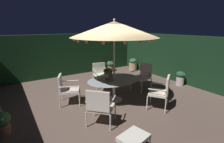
{
  "coord_description": "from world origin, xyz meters",
  "views": [
    {
      "loc": [
        -2.79,
        -4.56,
        2.45
      ],
      "look_at": [
        0.14,
        -0.06,
        0.98
      ],
      "focal_mm": 26.78,
      "sensor_mm": 36.0,
      "label": 1
    }
  ],
  "objects_px": {
    "patio_chair_northeast": "(143,75)",
    "patio_chair_south": "(100,105)",
    "patio_umbrella": "(114,29)",
    "centerpiece_planter": "(108,73)",
    "patio_chair_southeast": "(66,88)",
    "potted_plant_left_far": "(110,66)",
    "potted_plant_back_left": "(0,123)",
    "potted_plant_front_corner": "(180,78)",
    "patio_chair_north": "(162,90)",
    "patio_dining_table": "(114,82)",
    "patio_chair_east": "(100,73)",
    "potted_plant_left_near": "(133,64)",
    "ottoman_footrest": "(134,138)"
  },
  "relations": [
    {
      "from": "patio_chair_northeast",
      "to": "patio_chair_east",
      "type": "distance_m",
      "value": 1.76
    },
    {
      "from": "patio_umbrella",
      "to": "patio_chair_south",
      "type": "height_order",
      "value": "patio_umbrella"
    },
    {
      "from": "potted_plant_left_near",
      "to": "potted_plant_back_left",
      "type": "xyz_separation_m",
      "value": [
        -6.36,
        -2.89,
        -0.03
      ]
    },
    {
      "from": "patio_chair_south",
      "to": "potted_plant_left_far",
      "type": "distance_m",
      "value": 5.36
    },
    {
      "from": "patio_chair_northeast",
      "to": "potted_plant_back_left",
      "type": "bearing_deg",
      "value": -175.41
    },
    {
      "from": "patio_chair_northeast",
      "to": "potted_plant_left_far",
      "type": "relative_size",
      "value": 1.81
    },
    {
      "from": "patio_chair_east",
      "to": "patio_chair_southeast",
      "type": "distance_m",
      "value": 1.96
    },
    {
      "from": "patio_chair_north",
      "to": "patio_umbrella",
      "type": "bearing_deg",
      "value": 124.18
    },
    {
      "from": "patio_chair_east",
      "to": "potted_plant_left_near",
      "type": "xyz_separation_m",
      "value": [
        2.81,
        1.24,
        -0.23
      ]
    },
    {
      "from": "patio_umbrella",
      "to": "potted_plant_left_far",
      "type": "bearing_deg",
      "value": 59.37
    },
    {
      "from": "patio_chair_northeast",
      "to": "patio_chair_southeast",
      "type": "height_order",
      "value": "patio_chair_northeast"
    },
    {
      "from": "potted_plant_left_far",
      "to": "potted_plant_front_corner",
      "type": "xyz_separation_m",
      "value": [
        1.22,
        -3.61,
        0.03
      ]
    },
    {
      "from": "patio_chair_east",
      "to": "potted_plant_back_left",
      "type": "height_order",
      "value": "patio_chair_east"
    },
    {
      "from": "patio_dining_table",
      "to": "potted_plant_left_far",
      "type": "xyz_separation_m",
      "value": [
        1.96,
        3.31,
        -0.32
      ]
    },
    {
      "from": "patio_dining_table",
      "to": "potted_plant_left_far",
      "type": "bearing_deg",
      "value": 59.37
    },
    {
      "from": "patio_chair_north",
      "to": "patio_dining_table",
      "type": "bearing_deg",
      "value": 124.18
    },
    {
      "from": "ottoman_footrest",
      "to": "potted_plant_front_corner",
      "type": "distance_m",
      "value": 4.72
    },
    {
      "from": "potted_plant_left_near",
      "to": "ottoman_footrest",
      "type": "bearing_deg",
      "value": -129.78
    },
    {
      "from": "patio_chair_east",
      "to": "potted_plant_left_far",
      "type": "xyz_separation_m",
      "value": [
        1.65,
        1.8,
        -0.26
      ]
    },
    {
      "from": "patio_dining_table",
      "to": "patio_chair_northeast",
      "type": "xyz_separation_m",
      "value": [
        1.53,
        0.24,
        -0.04
      ]
    },
    {
      "from": "patio_dining_table",
      "to": "potted_plant_left_near",
      "type": "relative_size",
      "value": 2.72
    },
    {
      "from": "centerpiece_planter",
      "to": "potted_plant_back_left",
      "type": "relative_size",
      "value": 0.74
    },
    {
      "from": "potted_plant_front_corner",
      "to": "ottoman_footrest",
      "type": "bearing_deg",
      "value": -154.75
    },
    {
      "from": "patio_chair_south",
      "to": "patio_chair_southeast",
      "type": "bearing_deg",
      "value": 100.01
    },
    {
      "from": "patio_umbrella",
      "to": "patio_chair_southeast",
      "type": "bearing_deg",
      "value": 156.69
    },
    {
      "from": "patio_umbrella",
      "to": "patio_chair_east",
      "type": "distance_m",
      "value": 2.36
    },
    {
      "from": "patio_umbrella",
      "to": "centerpiece_planter",
      "type": "xyz_separation_m",
      "value": [
        -0.18,
        0.08,
        -1.37
      ]
    },
    {
      "from": "patio_dining_table",
      "to": "potted_plant_left_far",
      "type": "relative_size",
      "value": 3.31
    },
    {
      "from": "patio_chair_northeast",
      "to": "potted_plant_front_corner",
      "type": "height_order",
      "value": "patio_chair_northeast"
    },
    {
      "from": "patio_umbrella",
      "to": "patio_chair_south",
      "type": "relative_size",
      "value": 2.77
    },
    {
      "from": "patio_chair_southeast",
      "to": "patio_umbrella",
      "type": "bearing_deg",
      "value": -23.31
    },
    {
      "from": "potted_plant_back_left",
      "to": "patio_chair_south",
      "type": "bearing_deg",
      "value": -23.64
    },
    {
      "from": "centerpiece_planter",
      "to": "patio_chair_east",
      "type": "distance_m",
      "value": 1.57
    },
    {
      "from": "centerpiece_planter",
      "to": "patio_chair_southeast",
      "type": "height_order",
      "value": "centerpiece_planter"
    },
    {
      "from": "centerpiece_planter",
      "to": "patio_chair_north",
      "type": "xyz_separation_m",
      "value": [
        1.05,
        -1.36,
        -0.38
      ]
    },
    {
      "from": "ottoman_footrest",
      "to": "potted_plant_front_corner",
      "type": "relative_size",
      "value": 1.05
    },
    {
      "from": "patio_chair_northeast",
      "to": "patio_chair_south",
      "type": "relative_size",
      "value": 1.03
    },
    {
      "from": "patio_chair_southeast",
      "to": "potted_plant_left_near",
      "type": "distance_m",
      "value": 5.03
    },
    {
      "from": "patio_dining_table",
      "to": "patio_chair_southeast",
      "type": "relative_size",
      "value": 1.91
    },
    {
      "from": "potted_plant_front_corner",
      "to": "patio_chair_south",
      "type": "bearing_deg",
      "value": -169.93
    },
    {
      "from": "potted_plant_left_near",
      "to": "potted_plant_left_far",
      "type": "relative_size",
      "value": 1.22
    },
    {
      "from": "patio_umbrella",
      "to": "potted_plant_front_corner",
      "type": "height_order",
      "value": "patio_umbrella"
    },
    {
      "from": "patio_umbrella",
      "to": "patio_chair_north",
      "type": "height_order",
      "value": "patio_umbrella"
    },
    {
      "from": "patio_chair_south",
      "to": "potted_plant_back_left",
      "type": "bearing_deg",
      "value": 156.36
    },
    {
      "from": "patio_dining_table",
      "to": "patio_chair_east",
      "type": "height_order",
      "value": "patio_chair_east"
    },
    {
      "from": "patio_umbrella",
      "to": "patio_chair_northeast",
      "type": "height_order",
      "value": "patio_umbrella"
    },
    {
      "from": "potted_plant_left_far",
      "to": "patio_dining_table",
      "type": "bearing_deg",
      "value": -120.63
    },
    {
      "from": "patio_chair_east",
      "to": "potted_plant_left_near",
      "type": "distance_m",
      "value": 3.08
    },
    {
      "from": "centerpiece_planter",
      "to": "potted_plant_left_far",
      "type": "xyz_separation_m",
      "value": [
        2.15,
        3.23,
        -0.67
      ]
    },
    {
      "from": "patio_dining_table",
      "to": "potted_plant_back_left",
      "type": "relative_size",
      "value": 3.36
    }
  ]
}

